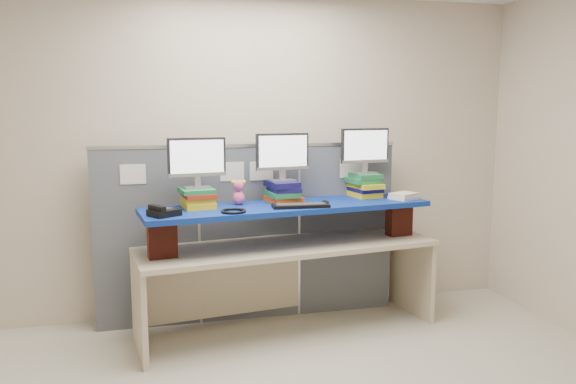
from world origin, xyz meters
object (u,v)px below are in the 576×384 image
object	(u,v)px
monitor_right	(365,148)
keyboard	(301,206)
desk_phone	(163,212)
blue_board	(288,207)
monitor_left	(197,160)
desk	(288,262)
monitor_center	(282,154)

from	to	relation	value
monitor_right	keyboard	bearing A→B (deg)	-158.50
keyboard	desk_phone	world-z (taller)	desk_phone
blue_board	monitor_left	size ratio (longest dim) A/B	5.18
desk	blue_board	world-z (taller)	blue_board
monitor_right	monitor_center	bearing A→B (deg)	180.00
keyboard	desk_phone	distance (m)	1.05
monitor_right	desk_phone	xyz separation A→B (m)	(-1.72, -0.48, -0.39)
monitor_left	monitor_center	xyz separation A→B (m)	(0.70, 0.10, 0.02)
desk	monitor_center	distance (m)	0.88
desk	monitor_left	world-z (taller)	monitor_left
blue_board	desk_phone	size ratio (longest dim) A/B	9.17
blue_board	keyboard	world-z (taller)	keyboard
blue_board	monitor_right	xyz separation A→B (m)	(0.73, 0.22, 0.45)
desk	monitor_right	size ratio (longest dim) A/B	5.59
desk	blue_board	bearing A→B (deg)	0.00
keyboard	desk_phone	bearing A→B (deg)	-170.74
blue_board	monitor_center	xyz separation A→B (m)	(-0.02, 0.12, 0.42)
monitor_center	desk_phone	distance (m)	1.10
keyboard	desk	bearing A→B (deg)	115.44
keyboard	blue_board	bearing A→B (deg)	115.44
desk	keyboard	xyz separation A→B (m)	(0.06, -0.16, 0.49)
desk	monitor_center	world-z (taller)	monitor_center
monitor_center	monitor_right	bearing A→B (deg)	-0.00
desk	desk_phone	xyz separation A→B (m)	(-0.98, -0.26, 0.50)
monitor_right	blue_board	bearing A→B (deg)	-171.11
desk	monitor_right	xyz separation A→B (m)	(0.73, 0.22, 0.90)
desk	monitor_right	distance (m)	1.18
desk	monitor_left	distance (m)	1.11
monitor_left	desk_phone	world-z (taller)	monitor_left
blue_board	desk_phone	bearing A→B (deg)	-172.79
monitor_right	keyboard	xyz separation A→B (m)	(-0.67, -0.38, -0.41)
monitor_left	monitor_center	size ratio (longest dim) A/B	1.00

